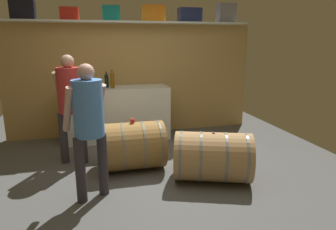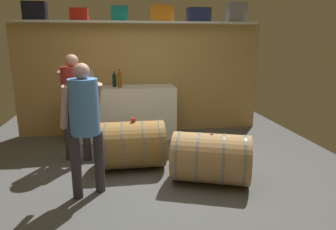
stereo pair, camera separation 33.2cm
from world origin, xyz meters
TOP-DOWN VIEW (x-y plane):
  - ground_plane at (0.00, 0.54)m, footprint 5.75×7.54m
  - back_wall_panel at (0.00, 2.17)m, footprint 4.55×0.10m
  - high_shelf_board at (0.00, 2.02)m, footprint 4.18×0.40m
  - toolcase_black at (-1.76, 2.02)m, footprint 0.37×0.22m
  - toolcase_red at (-1.05, 2.02)m, footprint 0.31×0.22m
  - toolcase_teal at (-0.37, 2.02)m, footprint 0.29×0.26m
  - toolcase_orange at (0.37, 2.02)m, footprint 0.38×0.27m
  - toolcase_navy at (1.04, 2.02)m, footprint 0.40×0.23m
  - toolcase_grey at (1.75, 2.02)m, footprint 0.34×0.20m
  - work_cabinet at (-0.35, 1.82)m, footprint 1.82×0.58m
  - wine_bottle_amber at (-0.41, 1.74)m, footprint 0.07×0.07m
  - wine_bottle_dark at (-0.51, 1.85)m, footprint 0.07×0.07m
  - wine_bottle_clear at (-0.90, 2.03)m, footprint 0.08×0.08m
  - wine_glass at (-0.52, 1.99)m, footprint 0.08×0.08m
  - wine_barrel_near at (-0.27, 0.44)m, footprint 0.86×0.66m
  - wine_barrel_far at (0.66, -0.16)m, footprint 1.10×0.90m
  - tasting_cup at (-0.26, 0.44)m, footprint 0.06×0.06m
  - winemaker_pouring at (-0.81, -0.25)m, footprint 0.51×0.46m
  - visitor_tasting at (-1.06, 0.86)m, footprint 0.50×0.44m

SIDE VIEW (x-z plane):
  - ground_plane at x=0.00m, z-range -0.02..0.00m
  - wine_barrel_far at x=0.66m, z-range 0.00..0.63m
  - wine_barrel_near at x=-0.27m, z-range 0.00..0.66m
  - work_cabinet at x=-0.35m, z-range 0.00..0.93m
  - tasting_cup at x=-0.26m, z-range 0.66..0.71m
  - winemaker_pouring at x=-0.81m, z-range 0.17..1.67m
  - visitor_tasting at x=-1.06m, z-range 0.18..1.72m
  - back_wall_panel at x=0.00m, z-range 0.00..2.02m
  - wine_glass at x=-0.52m, z-range 0.96..1.11m
  - wine_bottle_dark at x=-0.51m, z-range 0.92..1.20m
  - wine_bottle_clear at x=-0.90m, z-range 0.92..1.22m
  - wine_bottle_amber at x=-0.41m, z-range 0.92..1.24m
  - high_shelf_board at x=0.00m, z-range 2.02..2.05m
  - toolcase_red at x=-1.05m, z-range 2.05..2.26m
  - toolcase_navy at x=1.04m, z-range 2.05..2.30m
  - toolcase_teal at x=-0.37m, z-range 2.05..2.30m
  - toolcase_orange at x=0.37m, z-range 2.05..2.33m
  - toolcase_black at x=-1.76m, z-range 2.05..2.35m
  - toolcase_grey at x=1.75m, z-range 2.05..2.40m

